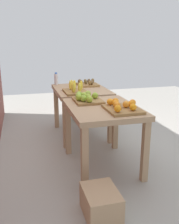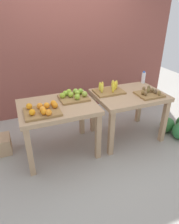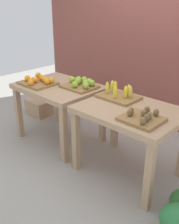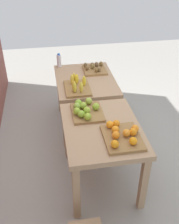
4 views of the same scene
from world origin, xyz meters
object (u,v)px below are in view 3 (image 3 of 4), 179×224
object	(u,v)px
display_table_left	(59,94)
orange_bin	(38,81)
kiwi_bin	(142,118)
banana_crate	(119,95)
apple_bin	(81,84)
cardboard_produce_box	(39,107)
display_table_right	(130,119)

from	to	relation	value
display_table_left	orange_bin	bearing A→B (deg)	-144.63
display_table_left	kiwi_bin	bearing A→B (deg)	-7.00
display_table_left	orange_bin	size ratio (longest dim) A/B	2.36
orange_bin	banana_crate	distance (m)	1.10
orange_bin	banana_crate	bearing A→B (deg)	16.03
apple_bin	cardboard_produce_box	distance (m)	1.36
kiwi_bin	cardboard_produce_box	distance (m)	2.39
orange_bin	apple_bin	xyz separation A→B (m)	(0.49, 0.28, 0.01)
apple_bin	cardboard_produce_box	bearing A→B (deg)	171.73
apple_bin	banana_crate	bearing A→B (deg)	1.98
banana_crate	kiwi_bin	world-z (taller)	banana_crate
orange_bin	kiwi_bin	world-z (taller)	orange_bin
orange_bin	display_table_right	bearing A→B (deg)	6.57
display_table_right	apple_bin	world-z (taller)	apple_bin
orange_bin	kiwi_bin	distance (m)	1.57
kiwi_bin	cardboard_produce_box	bearing A→B (deg)	168.26
orange_bin	cardboard_produce_box	distance (m)	1.06
orange_bin	apple_bin	size ratio (longest dim) A/B	1.07
orange_bin	banana_crate	world-z (taller)	banana_crate
display_table_left	orange_bin	xyz separation A→B (m)	(-0.22, -0.15, 0.15)
apple_bin	banana_crate	world-z (taller)	banana_crate
display_table_left	display_table_right	bearing A→B (deg)	0.00
cardboard_produce_box	display_table_right	bearing A→B (deg)	-8.49
orange_bin	cardboard_produce_box	world-z (taller)	orange_bin
apple_bin	kiwi_bin	xyz separation A→B (m)	(1.08, -0.30, -0.01)
banana_crate	kiwi_bin	bearing A→B (deg)	-31.75
display_table_left	cardboard_produce_box	xyz separation A→B (m)	(-0.89, 0.30, -0.53)
display_table_right	orange_bin	xyz separation A→B (m)	(-1.34, -0.15, 0.15)
display_table_right	kiwi_bin	xyz separation A→B (m)	(0.24, -0.17, 0.14)
display_table_left	kiwi_bin	xyz separation A→B (m)	(1.36, -0.17, 0.14)
orange_bin	cardboard_produce_box	size ratio (longest dim) A/B	1.10
display_table_left	banana_crate	xyz separation A→B (m)	(0.84, 0.15, 0.16)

